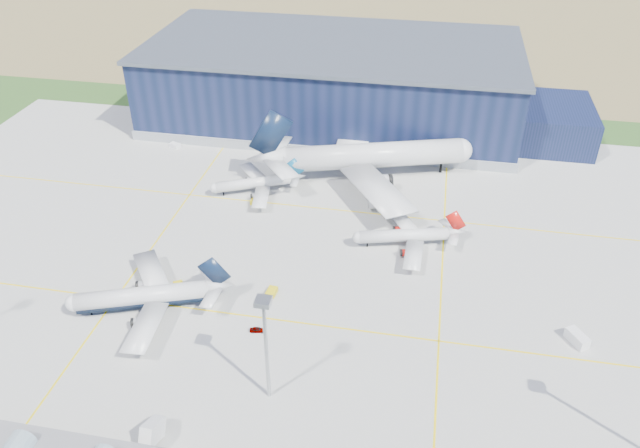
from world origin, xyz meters
The scene contains 16 objects.
ground centered at (0.00, 0.00, 0.00)m, with size 600.00×600.00×0.00m, color #264C1C.
apron centered at (0.00, 10.00, 0.03)m, with size 220.00×160.00×0.08m.
farmland centered at (0.00, 220.00, 0.00)m, with size 600.00×220.00×0.01m, color olive.
hangar centered at (2.81, 94.80, 11.62)m, with size 145.00×62.00×26.10m.
light_mast_center centered at (10.00, -30.00, 15.43)m, with size 2.60×2.60×23.00m.
airliner_navy centered at (-22.25, -12.00, 5.76)m, with size 35.35×34.58×11.53m, color silver, non-canonical shape.
airliner_red centered at (30.27, 22.00, 4.61)m, with size 28.29×27.67×9.22m, color silver, non-canonical shape.
airliner_widebody centered at (18.52, 55.00, 10.72)m, with size 65.77×64.34×21.45m, color silver, non-canonical shape.
airliner_regional centered at (-12.79, 40.00, 4.43)m, with size 27.17×26.58×8.86m, color silver, non-canonical shape.
gse_tug_a centered at (-17.40, -4.57, 0.71)m, with size 2.09×3.43×1.43m, color yellow.
gse_tug_b centered at (3.24, -2.12, 0.64)m, with size 1.97×2.96×1.28m, color yellow.
gse_van_b centered at (67.10, -5.14, 1.16)m, with size 2.32×5.06×2.32m, color silver.
gse_tug_c centered at (-10.61, 34.38, 0.73)m, with size 2.08×3.33×1.46m, color yellow.
gse_cart_b centered at (-45.09, 62.00, 0.71)m, with size 2.17×3.26×1.41m, color silver.
airstair centered at (-6.45, -43.50, 1.77)m, with size 2.21×5.52×3.53m, color silver.
car_a centered at (3.34, -14.19, 0.53)m, with size 1.26×3.13×1.07m, color #99999E.
Camera 1 is at (33.69, -104.39, 89.13)m, focal length 35.00 mm.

